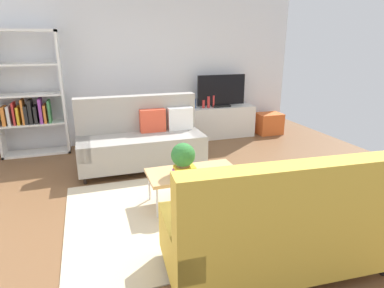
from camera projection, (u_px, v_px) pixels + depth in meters
name	position (u px, v px, depth m)	size (l,w,h in m)	color
ground_plane	(178.00, 199.00, 4.13)	(7.68, 7.68, 0.00)	brown
wall_far	(137.00, 67.00, 6.22)	(6.40, 0.12, 2.90)	silver
area_rug	(194.00, 210.00, 3.85)	(2.90, 2.20, 0.01)	beige
couch_beige	(141.00, 140.00, 5.09)	(1.90, 0.84, 1.10)	gray
couch_green	(278.00, 227.00, 2.72)	(1.95, 0.97, 1.10)	gold
coffee_table	(193.00, 173.00, 3.93)	(1.10, 0.56, 0.42)	tan
tv_console	(220.00, 122.00, 6.73)	(1.40, 0.44, 0.64)	silver
tv	(221.00, 91.00, 6.52)	(1.00, 0.20, 0.64)	black
bookshelf	(29.00, 100.00, 5.51)	(1.10, 0.36, 2.10)	white
storage_trunk	(269.00, 123.00, 7.00)	(0.52, 0.40, 0.44)	orange
potted_plant	(183.00, 157.00, 3.77)	(0.28, 0.28, 0.38)	brown
table_book_0	(185.00, 173.00, 3.83)	(0.24, 0.18, 0.03)	#3F8C4C
table_book_1	(185.00, 171.00, 3.82)	(0.24, 0.18, 0.03)	purple
table_book_2	(185.00, 168.00, 3.81)	(0.24, 0.18, 0.04)	gold
vase_0	(193.00, 103.00, 6.48)	(0.13, 0.13, 0.17)	#4C72B2
bottle_0	(203.00, 104.00, 6.46)	(0.06, 0.06, 0.16)	red
bottle_1	(208.00, 102.00, 6.48)	(0.06, 0.06, 0.23)	red
bottle_2	(214.00, 101.00, 6.51)	(0.04, 0.04, 0.24)	red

